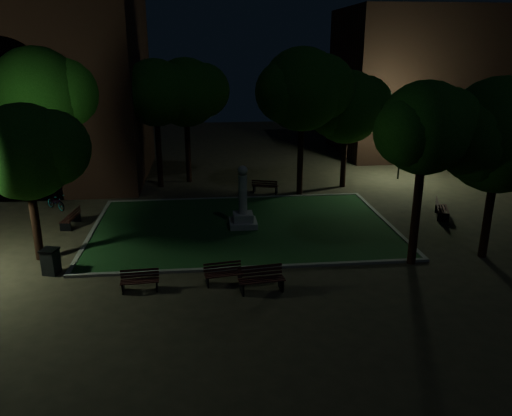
% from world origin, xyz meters
% --- Properties ---
extents(ground, '(80.00, 80.00, 0.00)m').
position_xyz_m(ground, '(0.00, 0.00, 0.00)').
color(ground, '#413827').
extents(lawn, '(15.00, 10.00, 0.08)m').
position_xyz_m(lawn, '(0.00, 2.00, 0.04)').
color(lawn, '#1F491F').
rests_on(lawn, ground).
extents(lawn_kerb, '(15.40, 10.40, 0.12)m').
position_xyz_m(lawn_kerb, '(0.00, 2.00, 0.06)').
color(lawn_kerb, slate).
rests_on(lawn_kerb, ground).
extents(monument, '(1.40, 1.40, 3.20)m').
position_xyz_m(monument, '(0.00, 2.00, 0.96)').
color(monument, '#A9A099').
rests_on(monument, lawn).
extents(building_far, '(16.00, 10.00, 12.00)m').
position_xyz_m(building_far, '(18.00, 20.00, 6.00)').
color(building_far, '#412419').
rests_on(building_far, ground).
extents(tree_west, '(4.94, 4.04, 6.81)m').
position_xyz_m(tree_west, '(-9.14, -1.05, 4.78)').
color(tree_west, black).
rests_on(tree_west, ground).
extents(tree_north_wl, '(5.18, 4.23, 8.26)m').
position_xyz_m(tree_north_wl, '(-4.73, 10.50, 6.14)').
color(tree_north_wl, black).
rests_on(tree_north_wl, ground).
extents(tree_north_er, '(6.07, 4.96, 8.98)m').
position_xyz_m(tree_north_er, '(4.14, 7.61, 6.50)').
color(tree_north_er, black).
rests_on(tree_north_er, ground).
extents(tree_ne, '(5.72, 4.67, 7.60)m').
position_xyz_m(tree_ne, '(7.36, 9.19, 5.26)').
color(tree_ne, black).
rests_on(tree_ne, ground).
extents(tree_east, '(5.91, 4.82, 7.85)m').
position_xyz_m(tree_east, '(10.43, -2.86, 5.43)').
color(tree_east, black).
rests_on(tree_east, ground).
extents(tree_se, '(4.59, 3.75, 7.73)m').
position_xyz_m(tree_se, '(6.94, -3.24, 5.84)').
color(tree_se, black).
rests_on(tree_se, ground).
extents(tree_nw, '(7.14, 5.83, 9.21)m').
position_xyz_m(tree_nw, '(-11.08, 9.01, 6.29)').
color(tree_nw, black).
rests_on(tree_nw, ground).
extents(tree_far_north, '(5.51, 4.49, 8.30)m').
position_xyz_m(tree_far_north, '(-2.86, 11.61, 6.05)').
color(tree_far_north, black).
rests_on(tree_far_north, ground).
extents(lamppost_nw, '(1.18, 0.28, 4.17)m').
position_xyz_m(lamppost_nw, '(-11.90, 11.06, 2.94)').
color(lamppost_nw, black).
rests_on(lamppost_nw, ground).
extents(lamppost_ne, '(1.18, 0.28, 4.70)m').
position_xyz_m(lamppost_ne, '(11.72, 10.78, 3.26)').
color(lamppost_ne, black).
rests_on(lamppost_ne, ground).
extents(bench_near_left, '(1.56, 0.74, 0.82)m').
position_xyz_m(bench_near_left, '(-1.30, -4.27, 0.39)').
color(bench_near_left, black).
rests_on(bench_near_left, ground).
extents(bench_near_right, '(1.81, 0.81, 0.96)m').
position_xyz_m(bench_near_right, '(0.11, -5.06, 0.45)').
color(bench_near_right, black).
rests_on(bench_near_right, ground).
extents(bench_west_near, '(1.48, 0.59, 0.80)m').
position_xyz_m(bench_west_near, '(-4.50, -4.52, 0.37)').
color(bench_west_near, black).
rests_on(bench_west_near, ground).
extents(bench_left_side, '(0.76, 1.69, 0.90)m').
position_xyz_m(bench_left_side, '(-8.86, 3.14, 0.42)').
color(bench_left_side, black).
rests_on(bench_left_side, ground).
extents(bench_right_side, '(1.16, 1.82, 0.94)m').
position_xyz_m(bench_right_side, '(10.92, 2.50, 0.44)').
color(bench_right_side, black).
rests_on(bench_right_side, ground).
extents(bench_far_side, '(1.74, 1.07, 0.90)m').
position_xyz_m(bench_far_side, '(1.92, 8.19, 0.42)').
color(bench_far_side, black).
rests_on(bench_far_side, ground).
extents(trash_bin, '(0.79, 0.79, 1.09)m').
position_xyz_m(trash_bin, '(-8.29, -2.66, 0.55)').
color(trash_bin, black).
rests_on(trash_bin, ground).
extents(bicycle, '(1.63, 1.61, 0.89)m').
position_xyz_m(bicycle, '(-10.44, 6.15, 0.45)').
color(bicycle, black).
rests_on(bicycle, ground).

